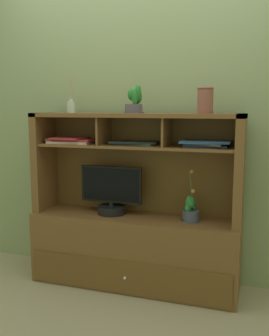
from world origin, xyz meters
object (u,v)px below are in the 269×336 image
magazine_stack_left (70,140)px  potted_succulent (135,101)px  potted_orchid (191,215)px  magazine_stack_centre (134,143)px  diffuser_bottle (71,106)px  ceramic_vase (205,100)px  tv_monitor (111,194)px  potted_fern (189,210)px  media_console (135,233)px  magazine_stack_right (205,143)px

magazine_stack_left → potted_succulent: bearing=2.0°
potted_orchid → magazine_stack_centre: (-0.45, 0.04, 0.51)m
potted_orchid → magazine_stack_centre: magazine_stack_centre is taller
diffuser_bottle → potted_succulent: size_ratio=1.42×
ceramic_vase → magazine_stack_left: bearing=-179.2°
potted_succulent → potted_orchid: bearing=1.5°
ceramic_vase → tv_monitor: bearing=178.6°
potted_fern → magazine_stack_left: (-0.93, -0.03, 0.48)m
potted_fern → magazine_stack_centre: bearing=175.2°
media_console → diffuser_bottle: size_ratio=5.47×
media_console → magazine_stack_left: 0.87m
tv_monitor → magazine_stack_left: size_ratio=1.23×
media_console → magazine_stack_centre: 0.69m
magazine_stack_centre → magazine_stack_left: bearing=-172.4°
tv_monitor → ceramic_vase: (0.70, -0.02, 0.71)m
media_console → magazine_stack_centre: size_ratio=4.25×
media_console → potted_fern: media_console is taller
diffuser_bottle → potted_fern: bearing=-0.2°
magazine_stack_centre → diffuser_bottle: diffuser_bottle is taller
diffuser_bottle → media_console: bearing=0.5°
tv_monitor → ceramic_vase: bearing=-1.4°
magazine_stack_centre → magazine_stack_right: 0.54m
magazine_stack_left → magazine_stack_centre: (0.49, 0.07, -0.01)m
magazine_stack_right → ceramic_vase: bearing=-103.0°
tv_monitor → ceramic_vase: 1.00m
magazine_stack_centre → ceramic_vase: ceramic_vase is taller
magazine_stack_centre → potted_succulent: bearing=-64.1°
tv_monitor → diffuser_bottle: diffuser_bottle is taller
magazine_stack_right → diffuser_bottle: 1.06m
magazine_stack_right → ceramic_vase: size_ratio=2.04×
tv_monitor → potted_orchid: 0.63m
potted_orchid → magazine_stack_left: size_ratio=0.96×
potted_succulent → ceramic_vase: (0.51, -0.00, 0.01)m
potted_succulent → ceramic_vase: 0.51m
magazine_stack_left → diffuser_bottle: (-0.00, 0.03, 0.26)m
potted_orchid → magazine_stack_right: (0.09, 0.01, 0.52)m
media_console → ceramic_vase: size_ratio=8.85×
tv_monitor → magazine_stack_right: (0.71, 0.01, 0.41)m
potted_orchid → magazine_stack_centre: 0.68m
media_console → diffuser_bottle: bearing=-179.5°
magazine_stack_left → magazine_stack_right: size_ratio=1.08×
potted_fern → tv_monitor: bearing=179.8°
diffuser_bottle → magazine_stack_centre: bearing=3.8°
potted_fern → magazine_stack_right: bearing=4.6°
media_console → magazine_stack_right: size_ratio=4.34×
magazine_stack_centre → ceramic_vase: bearing=-5.5°
media_console → ceramic_vase: ceramic_vase is taller
media_console → magazine_stack_left: bearing=-175.7°
media_console → magazine_stack_left: (-0.51, -0.04, 0.70)m
magazine_stack_left → ceramic_vase: size_ratio=2.20×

